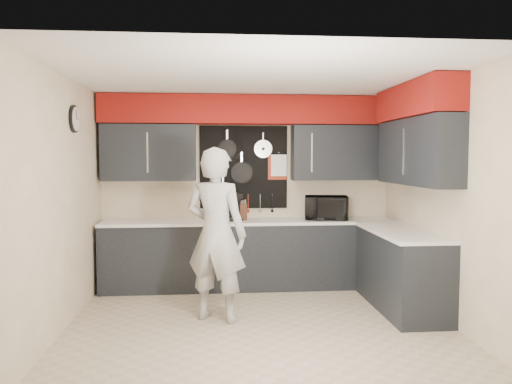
{
  "coord_description": "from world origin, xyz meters",
  "views": [
    {
      "loc": [
        -0.48,
        -5.21,
        1.76
      ],
      "look_at": [
        0.02,
        0.5,
        1.36
      ],
      "focal_mm": 35.0,
      "sensor_mm": 36.0,
      "label": 1
    }
  ],
  "objects": [
    {
      "name": "base_cabinets",
      "position": [
        0.49,
        1.13,
        0.46
      ],
      "size": [
        3.95,
        2.2,
        0.92
      ],
      "color": "black",
      "rests_on": "ground"
    },
    {
      "name": "ground",
      "position": [
        0.0,
        0.0,
        0.0
      ],
      "size": [
        4.0,
        4.0,
        0.0
      ],
      "primitive_type": "plane",
      "color": "#BEAE94",
      "rests_on": "ground"
    },
    {
      "name": "back_wall_assembly",
      "position": [
        0.01,
        1.6,
        2.01
      ],
      "size": [
        4.0,
        0.36,
        2.6
      ],
      "color": "beige",
      "rests_on": "ground"
    },
    {
      "name": "knife_block",
      "position": [
        -0.07,
        1.46,
        1.03
      ],
      "size": [
        0.1,
        0.1,
        0.21
      ],
      "primitive_type": "cube",
      "rotation": [
        0.0,
        0.0,
        -0.04
      ],
      "color": "#391D12",
      "rests_on": "base_cabinets"
    },
    {
      "name": "utensil_crock",
      "position": [
        -0.33,
        1.44,
        1.01
      ],
      "size": [
        0.13,
        0.13,
        0.17
      ],
      "primitive_type": "cylinder",
      "color": "white",
      "rests_on": "base_cabinets"
    },
    {
      "name": "person",
      "position": [
        -0.45,
        0.12,
        0.94
      ],
      "size": [
        0.81,
        0.7,
        1.87
      ],
      "primitive_type": "imported",
      "rotation": [
        0.0,
        0.0,
        2.7
      ],
      "color": "#ABABA8",
      "rests_on": "ground"
    },
    {
      "name": "microwave",
      "position": [
        1.05,
        1.43,
        1.08
      ],
      "size": [
        0.64,
        0.49,
        0.32
      ],
      "primitive_type": "imported",
      "rotation": [
        0.0,
        0.0,
        -0.19
      ],
      "color": "black",
      "rests_on": "base_cabinets"
    },
    {
      "name": "left_wall_assembly",
      "position": [
        -1.99,
        0.02,
        1.33
      ],
      "size": [
        0.05,
        3.5,
        2.6
      ],
      "color": "beige",
      "rests_on": "ground"
    },
    {
      "name": "coffee_maker",
      "position": [
        -0.21,
        1.46,
        1.11
      ],
      "size": [
        0.26,
        0.29,
        0.36
      ],
      "rotation": [
        0.0,
        0.0,
        0.28
      ],
      "color": "black",
      "rests_on": "base_cabinets"
    },
    {
      "name": "right_wall_assembly",
      "position": [
        1.85,
        0.26,
        1.94
      ],
      "size": [
        0.36,
        3.5,
        2.6
      ],
      "color": "beige",
      "rests_on": "ground"
    }
  ]
}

